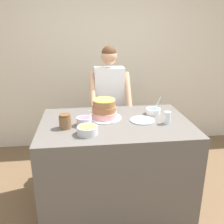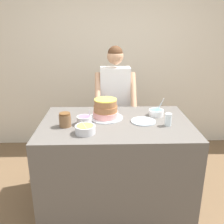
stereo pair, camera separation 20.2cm
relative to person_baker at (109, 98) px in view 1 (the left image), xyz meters
The scene contains 10 objects.
wall_back 0.88m from the person_baker, 91.48° to the left, with size 10.00×0.05×2.60m.
counter 0.88m from the person_baker, 91.67° to the right, with size 1.44×0.95×0.94m.
person_baker is the anchor object (origin of this frame).
cake 0.63m from the person_baker, 101.05° to the right, with size 0.34×0.34×0.20m.
frosting_bowl_blue 0.68m from the person_baker, 54.34° to the right, with size 0.15×0.15×0.19m.
frosting_bowl_purple 0.84m from the person_baker, 112.53° to the right, with size 0.14×0.14×0.15m.
frosting_bowl_olive 1.02m from the person_baker, 106.79° to the right, with size 0.18×0.18×0.15m.
drinking_glass 0.94m from the person_baker, 61.16° to the right, with size 0.06×0.06×0.12m.
ceramic_plate 0.77m from the person_baker, 71.67° to the right, with size 0.24×0.24×0.01m.
stoneware_jar 0.96m from the person_baker, 120.87° to the right, with size 0.11×0.11×0.13m.
Camera 1 is at (-0.30, -1.74, 1.82)m, focal length 40.00 mm.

